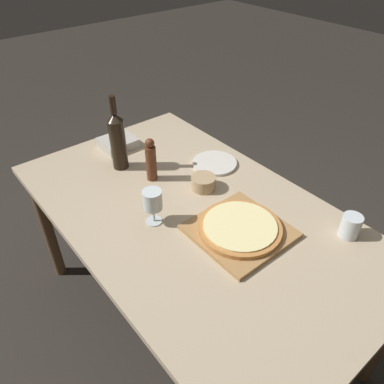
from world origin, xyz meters
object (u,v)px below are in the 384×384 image
Objects in this scene: wine_bottle at (118,140)px; small_bowl at (203,183)px; pepper_mill at (151,160)px; pizza at (240,227)px; wine_glass at (153,201)px.

wine_bottle reaches higher than small_bowl.
wine_bottle is at bearing 108.60° from pepper_mill.
pizza is 0.89× the size of wine_bottle.
pepper_mill is 1.38× the size of wine_glass.
wine_bottle is 0.44m from small_bowl.
wine_bottle reaches higher than pizza.
wine_glass is at bearing 129.87° from pizza.
wine_bottle is 3.27× the size of small_bowl.
wine_glass is 1.37× the size of small_bowl.
wine_glass is (-0.16, -0.25, 0.01)m from pepper_mill.
pepper_mill reaches higher than small_bowl.
wine_bottle is at bearing 99.57° from pizza.
pepper_mill is (0.06, -0.18, -0.05)m from wine_bottle.
pepper_mill reaches higher than pizza.
pepper_mill is 0.25m from small_bowl.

